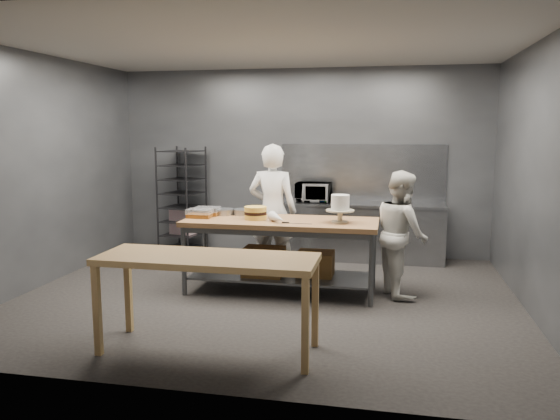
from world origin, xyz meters
name	(u,v)px	position (x,y,z in m)	size (l,w,h in m)	color
ground	(267,297)	(0.00, 0.00, 0.00)	(6.00, 6.00, 0.00)	black
back_wall	(301,162)	(0.00, 2.50, 1.50)	(6.00, 0.04, 3.00)	#4C4F54
work_table	(283,247)	(0.15, 0.27, 0.57)	(2.40, 0.90, 0.92)	brown
near_counter	(208,265)	(-0.16, -1.70, 0.81)	(2.00, 0.70, 0.90)	#A27243
back_counter	(360,231)	(1.00, 2.18, 0.45)	(2.60, 0.60, 0.90)	slate
splashback_panel	(362,173)	(1.00, 2.48, 1.35)	(2.60, 0.02, 0.90)	slate
speed_rack	(182,201)	(-1.91, 2.10, 0.86)	(0.71, 0.75, 1.75)	black
chef_behind	(273,211)	(-0.13, 0.93, 0.92)	(0.67, 0.44, 1.84)	white
chef_right	(401,233)	(1.60, 0.44, 0.77)	(0.75, 0.59, 1.54)	silver
microwave	(313,192)	(0.26, 2.18, 1.05)	(0.54, 0.37, 0.30)	black
frosted_cake_stand	(340,205)	(0.87, 0.20, 1.13)	(0.34, 0.34, 0.34)	#BBB296
layer_cake	(256,213)	(-0.19, 0.24, 1.00)	(0.28, 0.28, 0.16)	#E7C549
cake_pans	(223,212)	(-0.70, 0.49, 0.96)	(0.76, 0.42, 0.07)	gray
piping_bag	(278,218)	(0.13, 0.03, 0.98)	(0.12, 0.12, 0.38)	white
offset_spatula	(293,223)	(0.32, 0.03, 0.93)	(0.36, 0.02, 0.02)	slate
pastry_clamshells	(204,212)	(-0.91, 0.32, 0.98)	(0.35, 0.42, 0.11)	brown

